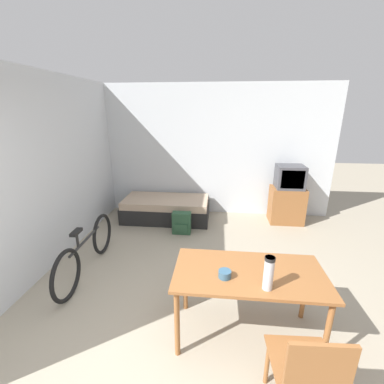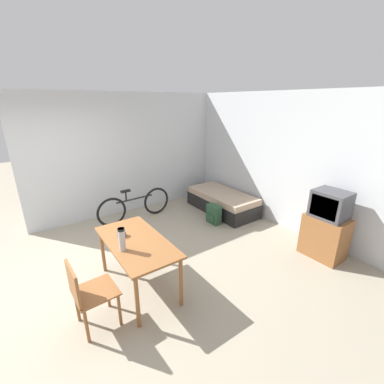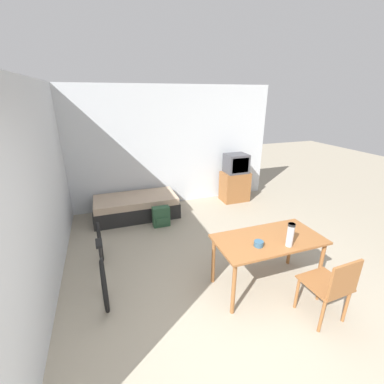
{
  "view_description": "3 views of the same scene",
  "coord_description": "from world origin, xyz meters",
  "views": [
    {
      "loc": [
        0.26,
        -1.41,
        2.19
      ],
      "look_at": [
        -0.1,
        2.01,
        1.08
      ],
      "focal_mm": 24.0,
      "sensor_mm": 36.0,
      "label": 1
    },
    {
      "loc": [
        3.48,
        -0.42,
        2.51
      ],
      "look_at": [
        -0.03,
        2.04,
        0.98
      ],
      "focal_mm": 24.0,
      "sensor_mm": 36.0,
      "label": 2
    },
    {
      "loc": [
        -1.32,
        -1.7,
        2.49
      ],
      "look_at": [
        0.06,
        2.23,
        0.9
      ],
      "focal_mm": 24.0,
      "sensor_mm": 36.0,
      "label": 3
    }
  ],
  "objects": [
    {
      "name": "wooden_chair",
      "position": [
        0.91,
        -0.05,
        0.5
      ],
      "size": [
        0.47,
        0.47,
        0.87
      ],
      "color": "brown",
      "rests_on": "ground_plane"
    },
    {
      "name": "daybed",
      "position": [
        -0.79,
        3.46,
        0.22
      ],
      "size": [
        1.75,
        0.84,
        0.46
      ],
      "color": "black",
      "rests_on": "ground_plane"
    },
    {
      "name": "ground_plane",
      "position": [
        0.0,
        0.0,
        0.0
      ],
      "size": [
        20.0,
        20.0,
        0.0
      ],
      "primitive_type": "plane",
      "color": "#9E937F"
    },
    {
      "name": "dining_table",
      "position": [
        0.58,
        0.7,
        0.66
      ],
      "size": [
        1.41,
        0.71,
        0.74
      ],
      "color": "brown",
      "rests_on": "ground_plane"
    },
    {
      "name": "wall_back",
      "position": [
        0.0,
        3.99,
        1.35
      ],
      "size": [
        5.2,
        0.06,
        2.7
      ],
      "color": "silver",
      "rests_on": "ground_plane"
    },
    {
      "name": "wall_left",
      "position": [
        -2.13,
        1.98,
        1.35
      ],
      "size": [
        0.06,
        4.96,
        2.7
      ],
      "color": "silver",
      "rests_on": "ground_plane"
    },
    {
      "name": "mate_bowl",
      "position": [
        0.35,
        0.58,
        0.78
      ],
      "size": [
        0.12,
        0.12,
        0.07
      ],
      "color": "#335670",
      "rests_on": "dining_table"
    },
    {
      "name": "bicycle",
      "position": [
        -1.52,
        1.55,
        0.33
      ],
      "size": [
        0.11,
        1.7,
        0.73
      ],
      "color": "black",
      "rests_on": "ground_plane"
    },
    {
      "name": "backpack",
      "position": [
        -0.38,
        2.85,
        0.2
      ],
      "size": [
        0.34,
        0.19,
        0.41
      ],
      "color": "#284C33",
      "rests_on": "ground_plane"
    },
    {
      "name": "thermos_flask",
      "position": [
        0.7,
        0.47,
        0.91
      ],
      "size": [
        0.09,
        0.09,
        0.31
      ],
      "color": "#B7B7BC",
      "rests_on": "dining_table"
    },
    {
      "name": "tv",
      "position": [
        1.65,
        3.58,
        0.55
      ],
      "size": [
        0.65,
        0.46,
        1.17
      ],
      "color": "brown",
      "rests_on": "ground_plane"
    }
  ]
}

